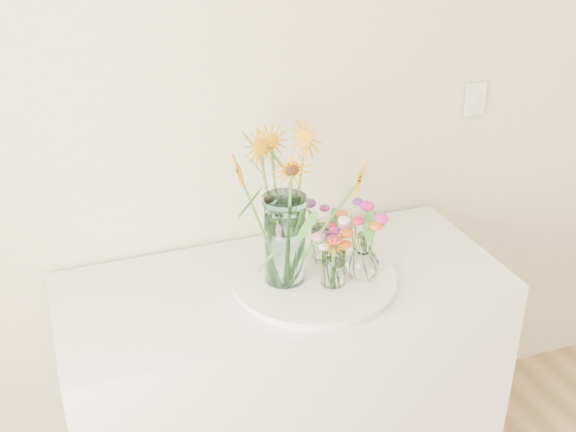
{
  "coord_description": "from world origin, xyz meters",
  "views": [
    {
      "loc": [
        -1.0,
        0.13,
        2.11
      ],
      "look_at": [
        -0.35,
        1.87,
        1.15
      ],
      "focal_mm": 45.0,
      "sensor_mm": 36.0,
      "label": 1
    }
  ],
  "objects_px": {
    "small_vase_b": "(363,255)",
    "counter": "(284,392)",
    "tray": "(313,281)",
    "mason_jar": "(285,240)",
    "small_vase_a": "(333,268)",
    "small_vase_c": "(322,243)"
  },
  "relations": [
    {
      "from": "tray",
      "to": "small_vase_c",
      "type": "xyz_separation_m",
      "value": [
        0.07,
        0.1,
        0.07
      ]
    },
    {
      "from": "mason_jar",
      "to": "small_vase_b",
      "type": "xyz_separation_m",
      "value": [
        0.23,
        -0.06,
        -0.07
      ]
    },
    {
      "from": "small_vase_b",
      "to": "counter",
      "type": "bearing_deg",
      "value": 155.63
    },
    {
      "from": "counter",
      "to": "small_vase_b",
      "type": "bearing_deg",
      "value": -24.37
    },
    {
      "from": "counter",
      "to": "tray",
      "type": "xyz_separation_m",
      "value": [
        0.08,
        -0.06,
        0.46
      ]
    },
    {
      "from": "mason_jar",
      "to": "small_vase_a",
      "type": "bearing_deg",
      "value": -30.87
    },
    {
      "from": "counter",
      "to": "mason_jar",
      "type": "relative_size",
      "value": 4.92
    },
    {
      "from": "tray",
      "to": "small_vase_a",
      "type": "height_order",
      "value": "small_vase_a"
    },
    {
      "from": "small_vase_b",
      "to": "small_vase_c",
      "type": "distance_m",
      "value": 0.16
    },
    {
      "from": "counter",
      "to": "tray",
      "type": "bearing_deg",
      "value": -37.09
    },
    {
      "from": "counter",
      "to": "tray",
      "type": "relative_size",
      "value": 2.87
    },
    {
      "from": "tray",
      "to": "mason_jar",
      "type": "height_order",
      "value": "mason_jar"
    },
    {
      "from": "small_vase_a",
      "to": "small_vase_b",
      "type": "height_order",
      "value": "small_vase_b"
    },
    {
      "from": "mason_jar",
      "to": "small_vase_b",
      "type": "relative_size",
      "value": 1.92
    },
    {
      "from": "tray",
      "to": "mason_jar",
      "type": "relative_size",
      "value": 1.71
    },
    {
      "from": "counter",
      "to": "small_vase_a",
      "type": "height_order",
      "value": "small_vase_a"
    },
    {
      "from": "tray",
      "to": "small_vase_b",
      "type": "xyz_separation_m",
      "value": [
        0.14,
        -0.04,
        0.09
      ]
    },
    {
      "from": "small_vase_c",
      "to": "small_vase_b",
      "type": "bearing_deg",
      "value": -62.93
    },
    {
      "from": "mason_jar",
      "to": "small_vase_a",
      "type": "xyz_separation_m",
      "value": [
        0.13,
        -0.08,
        -0.08
      ]
    },
    {
      "from": "small_vase_a",
      "to": "small_vase_b",
      "type": "relative_size",
      "value": 0.82
    },
    {
      "from": "counter",
      "to": "small_vase_b",
      "type": "relative_size",
      "value": 9.42
    },
    {
      "from": "counter",
      "to": "small_vase_b",
      "type": "height_order",
      "value": "small_vase_b"
    }
  ]
}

